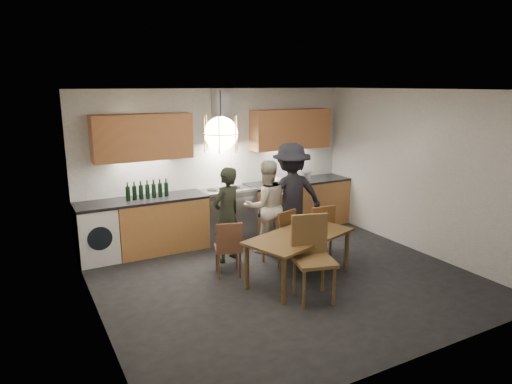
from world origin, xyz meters
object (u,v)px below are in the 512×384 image
chair_front (312,251)px  stock_pot (305,176)px  person_right (291,196)px  chair_back_left (229,245)px  person_left (227,215)px  wine_bottles (147,189)px  person_mid (266,206)px  mixing_bowl (277,181)px  dining_table (299,240)px

chair_front → stock_pot: bearing=73.1°
chair_front → person_right: 1.88m
chair_front → chair_back_left: bearing=137.9°
chair_front → person_left: (-0.43, 1.63, 0.12)m
chair_back_left → person_right: person_right is taller
stock_pot → person_left: bearing=-155.8°
chair_back_left → wine_bottles: size_ratio=1.19×
person_mid → mixing_bowl: 1.12m
chair_front → wine_bottles: 2.94m
wine_bottles → mixing_bowl: bearing=-0.3°
chair_back_left → person_mid: size_ratio=0.54×
dining_table → person_left: person_left is taller
person_left → mixing_bowl: bearing=-169.0°
dining_table → mixing_bowl: 2.25m
person_mid → chair_back_left: bearing=39.8°
dining_table → chair_back_left: size_ratio=2.12×
chair_back_left → chair_front: 1.26m
stock_pot → mixing_bowl: bearing=-178.3°
chair_back_left → person_right: size_ratio=0.46×
dining_table → mixing_bowl: (0.87, 2.05, 0.36)m
person_left → person_right: (1.19, 0.06, 0.14)m
chair_front → person_right: (0.76, 1.70, 0.26)m
chair_back_left → chair_front: (0.67, -1.06, 0.14)m
person_mid → stock_pot: size_ratio=7.01×
person_left → person_right: 1.20m
person_left → wine_bottles: bearing=-65.5°
dining_table → person_mid: 1.23m
person_left → wine_bottles: (-0.95, 0.93, 0.31)m
chair_back_left → mixing_bowl: size_ratio=2.57×
dining_table → mixing_bowl: mixing_bowl is taller
chair_front → person_mid: (0.30, 1.70, 0.14)m
chair_back_left → dining_table: bearing=161.7°
person_mid → person_right: bearing=-174.8°
dining_table → stock_pot: size_ratio=8.00×
person_right → mixing_bowl: (0.25, 0.85, 0.06)m
dining_table → person_mid: bearing=64.5°
chair_front → wine_bottles: bearing=134.1°
dining_table → stock_pot: bearing=35.9°
chair_back_left → wine_bottles: bearing=-48.0°
person_right → wine_bottles: bearing=-12.9°
person_left → mixing_bowl: person_left is taller
dining_table → chair_front: bearing=-124.1°
chair_front → mixing_bowl: chair_front is taller
chair_front → stock_pot: 3.06m
chair_back_left → person_left: 0.67m
person_mid → stock_pot: (1.34, 0.86, 0.22)m
mixing_bowl → stock_pot: size_ratio=1.47×
chair_front → person_left: 1.69m
chair_back_left → person_mid: 1.20m
dining_table → person_right: person_right is taller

